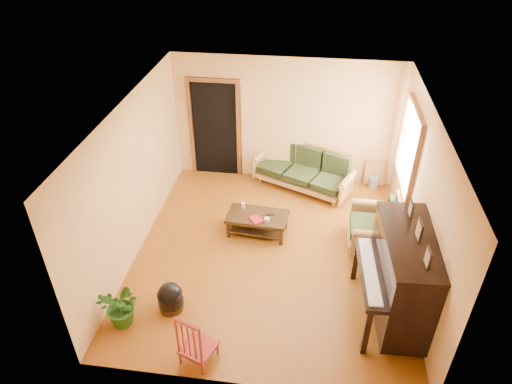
# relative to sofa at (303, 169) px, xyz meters

# --- Properties ---
(floor) EXTENTS (5.00, 5.00, 0.00)m
(floor) POSITION_rel_sofa_xyz_m (-0.41, -2.13, -0.43)
(floor) COLOR #65340D
(floor) RESTS_ON ground
(doorway) EXTENTS (1.08, 0.16, 2.05)m
(doorway) POSITION_rel_sofa_xyz_m (-1.86, 0.35, 0.59)
(doorway) COLOR black
(doorway) RESTS_ON floor
(window) EXTENTS (0.12, 1.36, 1.46)m
(window) POSITION_rel_sofa_xyz_m (1.80, -0.83, 1.07)
(window) COLOR white
(window) RESTS_ON right_wall
(sofa) EXTENTS (2.18, 1.58, 0.86)m
(sofa) POSITION_rel_sofa_xyz_m (0.00, 0.00, 0.00)
(sofa) COLOR #A7763D
(sofa) RESTS_ON floor
(coffee_table) EXTENTS (1.11, 0.67, 0.39)m
(coffee_table) POSITION_rel_sofa_xyz_m (-0.72, -1.61, -0.24)
(coffee_table) COLOR black
(coffee_table) RESTS_ON floor
(armchair) EXTENTS (0.91, 0.96, 0.93)m
(armchair) POSITION_rel_sofa_xyz_m (1.27, -1.66, 0.04)
(armchair) COLOR #A7763D
(armchair) RESTS_ON floor
(piano) EXTENTS (1.04, 1.67, 1.44)m
(piano) POSITION_rel_sofa_xyz_m (1.52, -3.21, 0.29)
(piano) COLOR black
(piano) RESTS_ON floor
(footstool) EXTENTS (0.39, 0.39, 0.36)m
(footstool) POSITION_rel_sofa_xyz_m (-1.74, -3.55, -0.25)
(footstool) COLOR black
(footstool) RESTS_ON floor
(red_chair) EXTENTS (0.54, 0.56, 0.88)m
(red_chair) POSITION_rel_sofa_xyz_m (-1.13, -4.33, 0.01)
(red_chair) COLOR maroon
(red_chair) RESTS_ON floor
(leaning_frame) EXTENTS (0.42, 0.10, 0.56)m
(leaning_frame) POSITION_rel_sofa_xyz_m (1.48, 0.29, -0.15)
(leaning_frame) COLOR #AD7D39
(leaning_frame) RESTS_ON floor
(ceramic_crock) EXTENTS (0.25, 0.25, 0.24)m
(ceramic_crock) POSITION_rel_sofa_xyz_m (1.47, 0.19, -0.31)
(ceramic_crock) COLOR #355AA0
(ceramic_crock) RESTS_ON floor
(potted_plant) EXTENTS (0.75, 0.71, 0.66)m
(potted_plant) POSITION_rel_sofa_xyz_m (-2.32, -3.90, -0.10)
(potted_plant) COLOR #215117
(potted_plant) RESTS_ON floor
(book) EXTENTS (0.28, 0.29, 0.02)m
(book) POSITION_rel_sofa_xyz_m (-0.78, -1.80, -0.03)
(book) COLOR maroon
(book) RESTS_ON coffee_table
(candle) EXTENTS (0.08, 0.08, 0.11)m
(candle) POSITION_rel_sofa_xyz_m (-1.00, -1.42, 0.01)
(candle) COLOR white
(candle) RESTS_ON coffee_table
(glass_jar) EXTENTS (0.10, 0.10, 0.06)m
(glass_jar) POSITION_rel_sofa_xyz_m (-0.53, -1.75, -0.01)
(glass_jar) COLOR silver
(glass_jar) RESTS_ON coffee_table
(remote) EXTENTS (0.15, 0.04, 0.02)m
(remote) POSITION_rel_sofa_xyz_m (-0.50, -1.57, -0.04)
(remote) COLOR black
(remote) RESTS_ON coffee_table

